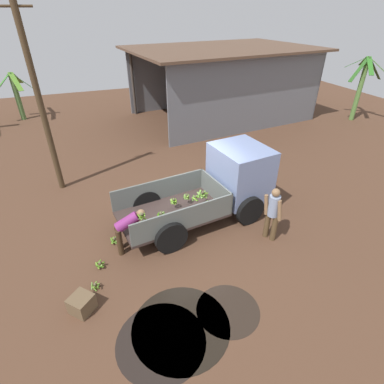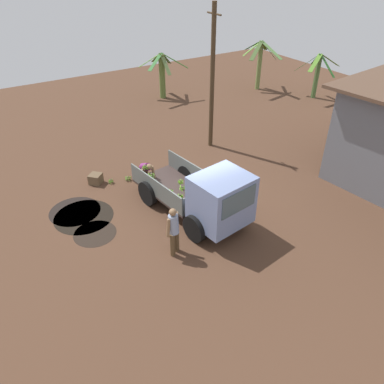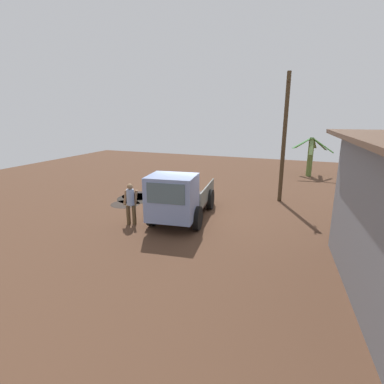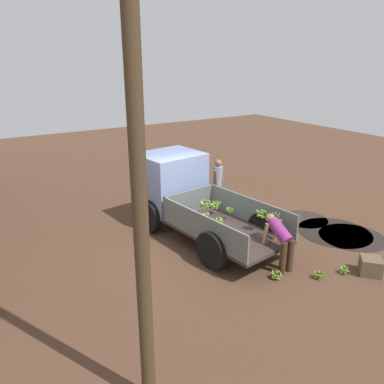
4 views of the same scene
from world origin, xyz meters
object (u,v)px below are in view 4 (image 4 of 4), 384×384
utility_pole (139,199)px  banana_bunch_on_ground_1 (344,270)px  banana_bunch_on_ground_2 (276,274)px  banana_bunch_on_ground_0 (318,274)px  cargo_truck (181,191)px  wooden_crate_0 (371,266)px  person_worker_loading (280,239)px  person_foreground_visitor (218,182)px

utility_pole → banana_bunch_on_ground_1: 6.10m
banana_bunch_on_ground_2 → banana_bunch_on_ground_0: bearing=-121.0°
cargo_truck → wooden_crate_0: (-4.58, -2.33, -0.89)m
person_worker_loading → banana_bunch_on_ground_1: 1.61m
wooden_crate_0 → cargo_truck: bearing=26.9°
utility_pole → wooden_crate_0: size_ratio=13.54×
wooden_crate_0 → banana_bunch_on_ground_1: bearing=57.6°
person_worker_loading → banana_bunch_on_ground_0: size_ratio=4.80×
utility_pole → banana_bunch_on_ground_0: bearing=-79.3°
person_foreground_visitor → banana_bunch_on_ground_1: (-4.82, -0.13, -0.81)m
person_worker_loading → banana_bunch_on_ground_2: person_worker_loading is taller
person_foreground_visitor → wooden_crate_0: 5.22m
utility_pole → person_foreground_visitor: 7.84m
cargo_truck → banana_bunch_on_ground_0: size_ratio=18.92×
banana_bunch_on_ground_2 → wooden_crate_0: (-0.98, -1.96, 0.09)m
banana_bunch_on_ground_1 → wooden_crate_0: (-0.31, -0.49, 0.09)m
person_foreground_visitor → person_worker_loading: (-3.80, 0.94, -0.17)m
banana_bunch_on_ground_0 → cargo_truck: bearing=16.0°
banana_bunch_on_ground_0 → wooden_crate_0: size_ratio=0.56×
person_foreground_visitor → banana_bunch_on_ground_0: size_ratio=6.50×
banana_bunch_on_ground_1 → banana_bunch_on_ground_2: 1.61m
cargo_truck → banana_bunch_on_ground_0: (-4.09, -1.17, -0.98)m
cargo_truck → wooden_crate_0: size_ratio=10.65×
utility_pole → wooden_crate_0: 6.46m
cargo_truck → banana_bunch_on_ground_1: size_ratio=21.35×
person_foreground_visitor → wooden_crate_0: (-5.13, -0.62, -0.71)m
utility_pole → banana_bunch_on_ground_0: size_ratio=24.07×
utility_pole → banana_bunch_on_ground_0: utility_pole is taller
person_foreground_visitor → banana_bunch_on_ground_2: size_ratio=6.10×
banana_bunch_on_ground_1 → person_worker_loading: bearing=46.6°
banana_bunch_on_ground_1 → banana_bunch_on_ground_2: size_ratio=0.83×
banana_bunch_on_ground_1 → wooden_crate_0: bearing=-122.4°
person_worker_loading → banana_bunch_on_ground_2: 0.83m
cargo_truck → person_worker_loading: cargo_truck is taller
banana_bunch_on_ground_1 → banana_bunch_on_ground_2: (0.67, 1.47, 0.00)m
person_worker_loading → banana_bunch_on_ground_0: person_worker_loading is taller
utility_pole → banana_bunch_on_ground_1: (0.69, -5.26, -3.00)m
banana_bunch_on_ground_0 → banana_bunch_on_ground_1: 0.68m
utility_pole → person_worker_loading: utility_pole is taller
banana_bunch_on_ground_0 → person_worker_loading: bearing=26.3°
person_foreground_visitor → person_worker_loading: 3.92m
wooden_crate_0 → utility_pole: bearing=93.8°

